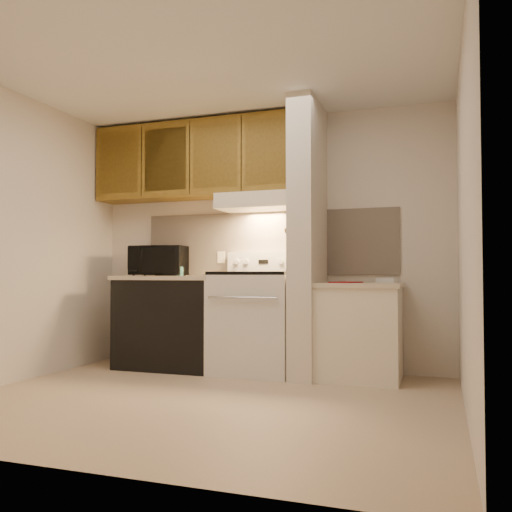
% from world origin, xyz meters
% --- Properties ---
extents(floor, '(3.60, 3.60, 0.00)m').
position_xyz_m(floor, '(0.00, 0.00, 0.00)').
color(floor, '#C6AB8B').
rests_on(floor, ground).
extents(ceiling, '(3.60, 3.60, 0.00)m').
position_xyz_m(ceiling, '(0.00, 0.00, 2.50)').
color(ceiling, white).
rests_on(ceiling, wall_back).
extents(wall_back, '(3.60, 2.50, 0.02)m').
position_xyz_m(wall_back, '(0.00, 1.50, 1.25)').
color(wall_back, silver).
rests_on(wall_back, floor).
extents(wall_left, '(0.02, 3.00, 2.50)m').
position_xyz_m(wall_left, '(-1.80, 0.00, 1.25)').
color(wall_left, silver).
rests_on(wall_left, floor).
extents(wall_right, '(0.02, 3.00, 2.50)m').
position_xyz_m(wall_right, '(1.80, 0.00, 1.25)').
color(wall_right, silver).
rests_on(wall_right, floor).
extents(backsplash, '(2.60, 0.02, 0.63)m').
position_xyz_m(backsplash, '(0.00, 1.49, 1.24)').
color(backsplash, beige).
rests_on(backsplash, wall_back).
extents(range_body, '(0.76, 0.65, 0.92)m').
position_xyz_m(range_body, '(0.00, 1.16, 0.46)').
color(range_body, silver).
rests_on(range_body, floor).
extents(oven_window, '(0.50, 0.01, 0.30)m').
position_xyz_m(oven_window, '(0.00, 0.84, 0.50)').
color(oven_window, black).
rests_on(oven_window, range_body).
extents(oven_handle, '(0.65, 0.02, 0.02)m').
position_xyz_m(oven_handle, '(0.00, 0.80, 0.72)').
color(oven_handle, silver).
rests_on(oven_handle, range_body).
extents(cooktop, '(0.74, 0.64, 0.03)m').
position_xyz_m(cooktop, '(0.00, 1.16, 0.94)').
color(cooktop, black).
rests_on(cooktop, range_body).
extents(range_backguard, '(0.76, 0.08, 0.20)m').
position_xyz_m(range_backguard, '(0.00, 1.44, 1.05)').
color(range_backguard, silver).
rests_on(range_backguard, range_body).
extents(range_display, '(0.10, 0.01, 0.04)m').
position_xyz_m(range_display, '(0.00, 1.40, 1.05)').
color(range_display, black).
rests_on(range_display, range_backguard).
extents(range_knob_left_outer, '(0.05, 0.02, 0.05)m').
position_xyz_m(range_knob_left_outer, '(-0.28, 1.40, 1.05)').
color(range_knob_left_outer, silver).
rests_on(range_knob_left_outer, range_backguard).
extents(range_knob_left_inner, '(0.05, 0.02, 0.05)m').
position_xyz_m(range_knob_left_inner, '(-0.18, 1.40, 1.05)').
color(range_knob_left_inner, silver).
rests_on(range_knob_left_inner, range_backguard).
extents(range_knob_right_inner, '(0.05, 0.02, 0.05)m').
position_xyz_m(range_knob_right_inner, '(0.18, 1.40, 1.05)').
color(range_knob_right_inner, silver).
rests_on(range_knob_right_inner, range_backguard).
extents(range_knob_right_outer, '(0.05, 0.02, 0.05)m').
position_xyz_m(range_knob_right_outer, '(0.28, 1.40, 1.05)').
color(range_knob_right_outer, silver).
rests_on(range_knob_right_outer, range_backguard).
extents(dishwasher_front, '(1.00, 0.63, 0.87)m').
position_xyz_m(dishwasher_front, '(-0.88, 1.17, 0.43)').
color(dishwasher_front, black).
rests_on(dishwasher_front, floor).
extents(left_countertop, '(1.04, 0.67, 0.04)m').
position_xyz_m(left_countertop, '(-0.88, 1.17, 0.89)').
color(left_countertop, beige).
rests_on(left_countertop, dishwasher_front).
extents(spoon_rest, '(0.21, 0.10, 0.01)m').
position_xyz_m(spoon_rest, '(-1.06, 1.36, 0.92)').
color(spoon_rest, black).
rests_on(spoon_rest, left_countertop).
extents(teal_jar, '(0.10, 0.10, 0.09)m').
position_xyz_m(teal_jar, '(-0.83, 1.22, 0.96)').
color(teal_jar, '#2A5B58').
rests_on(teal_jar, left_countertop).
extents(outlet, '(0.08, 0.01, 0.12)m').
position_xyz_m(outlet, '(-0.48, 1.48, 1.10)').
color(outlet, '#F2E6CB').
rests_on(outlet, backsplash).
extents(microwave, '(0.60, 0.46, 0.31)m').
position_xyz_m(microwave, '(-1.10, 1.31, 1.06)').
color(microwave, black).
rests_on(microwave, left_countertop).
extents(partition_pillar, '(0.22, 0.70, 2.50)m').
position_xyz_m(partition_pillar, '(0.51, 1.15, 1.25)').
color(partition_pillar, beige).
rests_on(partition_pillar, floor).
extents(pillar_trim, '(0.01, 0.70, 0.04)m').
position_xyz_m(pillar_trim, '(0.39, 1.15, 1.30)').
color(pillar_trim, olive).
rests_on(pillar_trim, partition_pillar).
extents(knife_strip, '(0.02, 0.42, 0.04)m').
position_xyz_m(knife_strip, '(0.39, 1.10, 1.32)').
color(knife_strip, black).
rests_on(knife_strip, partition_pillar).
extents(knife_blade_a, '(0.01, 0.03, 0.16)m').
position_xyz_m(knife_blade_a, '(0.38, 0.95, 1.22)').
color(knife_blade_a, silver).
rests_on(knife_blade_a, knife_strip).
extents(knife_handle_a, '(0.02, 0.02, 0.10)m').
position_xyz_m(knife_handle_a, '(0.38, 0.95, 1.37)').
color(knife_handle_a, black).
rests_on(knife_handle_a, knife_strip).
extents(knife_blade_b, '(0.01, 0.04, 0.18)m').
position_xyz_m(knife_blade_b, '(0.38, 1.02, 1.21)').
color(knife_blade_b, silver).
rests_on(knife_blade_b, knife_strip).
extents(knife_handle_b, '(0.02, 0.02, 0.10)m').
position_xyz_m(knife_handle_b, '(0.38, 1.03, 1.37)').
color(knife_handle_b, black).
rests_on(knife_handle_b, knife_strip).
extents(knife_blade_c, '(0.01, 0.04, 0.20)m').
position_xyz_m(knife_blade_c, '(0.38, 1.09, 1.20)').
color(knife_blade_c, silver).
rests_on(knife_blade_c, knife_strip).
extents(knife_handle_c, '(0.02, 0.02, 0.10)m').
position_xyz_m(knife_handle_c, '(0.38, 1.10, 1.37)').
color(knife_handle_c, black).
rests_on(knife_handle_c, knife_strip).
extents(knife_blade_d, '(0.01, 0.04, 0.16)m').
position_xyz_m(knife_blade_d, '(0.38, 1.18, 1.22)').
color(knife_blade_d, silver).
rests_on(knife_blade_d, knife_strip).
extents(knife_handle_d, '(0.02, 0.02, 0.10)m').
position_xyz_m(knife_handle_d, '(0.38, 1.17, 1.37)').
color(knife_handle_d, black).
rests_on(knife_handle_d, knife_strip).
extents(knife_blade_e, '(0.01, 0.04, 0.18)m').
position_xyz_m(knife_blade_e, '(0.38, 1.26, 1.21)').
color(knife_blade_e, silver).
rests_on(knife_blade_e, knife_strip).
extents(knife_handle_e, '(0.02, 0.02, 0.10)m').
position_xyz_m(knife_handle_e, '(0.38, 1.27, 1.37)').
color(knife_handle_e, black).
rests_on(knife_handle_e, knife_strip).
extents(oven_mitt, '(0.03, 0.10, 0.23)m').
position_xyz_m(oven_mitt, '(0.38, 1.32, 1.18)').
color(oven_mitt, slate).
rests_on(oven_mitt, partition_pillar).
extents(right_cab_base, '(0.70, 0.60, 0.81)m').
position_xyz_m(right_cab_base, '(0.97, 1.15, 0.40)').
color(right_cab_base, '#F2E6CB').
rests_on(right_cab_base, floor).
extents(right_countertop, '(0.74, 0.64, 0.04)m').
position_xyz_m(right_countertop, '(0.97, 1.15, 0.83)').
color(right_countertop, beige).
rests_on(right_countertop, right_cab_base).
extents(red_folder, '(0.28, 0.33, 0.01)m').
position_xyz_m(red_folder, '(0.86, 1.12, 0.85)').
color(red_folder, '#9F0C14').
rests_on(red_folder, right_countertop).
extents(white_box, '(0.18, 0.14, 0.04)m').
position_xyz_m(white_box, '(1.19, 1.33, 0.87)').
color(white_box, white).
rests_on(white_box, right_countertop).
extents(range_hood, '(0.78, 0.44, 0.15)m').
position_xyz_m(range_hood, '(0.00, 1.28, 1.62)').
color(range_hood, '#F2E6CB').
rests_on(range_hood, upper_cabinets).
extents(hood_lip, '(0.78, 0.04, 0.06)m').
position_xyz_m(hood_lip, '(0.00, 1.07, 1.58)').
color(hood_lip, '#F2E6CB').
rests_on(hood_lip, range_hood).
extents(upper_cabinets, '(2.18, 0.33, 0.77)m').
position_xyz_m(upper_cabinets, '(-0.69, 1.32, 2.08)').
color(upper_cabinets, olive).
rests_on(upper_cabinets, wall_back).
extents(cab_door_a, '(0.46, 0.01, 0.63)m').
position_xyz_m(cab_door_a, '(-1.51, 1.17, 2.08)').
color(cab_door_a, olive).
rests_on(cab_door_a, upper_cabinets).
extents(cab_gap_a, '(0.01, 0.01, 0.73)m').
position_xyz_m(cab_gap_a, '(-1.23, 1.16, 2.08)').
color(cab_gap_a, black).
rests_on(cab_gap_a, upper_cabinets).
extents(cab_door_b, '(0.46, 0.01, 0.63)m').
position_xyz_m(cab_door_b, '(-0.96, 1.17, 2.08)').
color(cab_door_b, olive).
rests_on(cab_door_b, upper_cabinets).
extents(cab_gap_b, '(0.01, 0.01, 0.73)m').
position_xyz_m(cab_gap_b, '(-0.69, 1.16, 2.08)').
color(cab_gap_b, black).
rests_on(cab_gap_b, upper_cabinets).
extents(cab_door_c, '(0.46, 0.01, 0.63)m').
position_xyz_m(cab_door_c, '(-0.42, 1.17, 2.08)').
color(cab_door_c, olive).
rests_on(cab_door_c, upper_cabinets).
extents(cab_gap_c, '(0.01, 0.01, 0.73)m').
position_xyz_m(cab_gap_c, '(-0.14, 1.16, 2.08)').
color(cab_gap_c, black).
rests_on(cab_gap_c, upper_cabinets).
extents(cab_door_d, '(0.46, 0.01, 0.63)m').
position_xyz_m(cab_door_d, '(0.13, 1.17, 2.08)').
color(cab_door_d, olive).
rests_on(cab_door_d, upper_cabinets).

